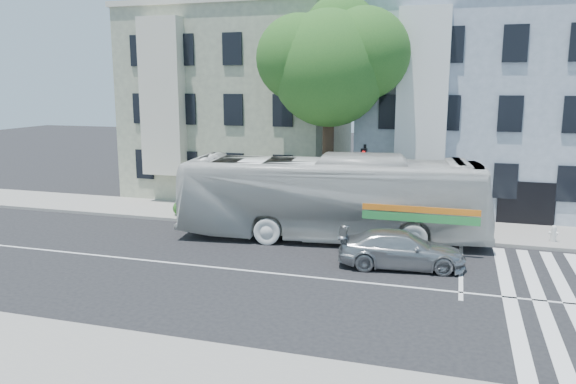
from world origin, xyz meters
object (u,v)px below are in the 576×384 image
at_px(sedan, 401,249).
at_px(traffic_signal, 364,175).
at_px(bus, 331,197).
at_px(fire_hydrant, 553,233).

height_order(sedan, traffic_signal, traffic_signal).
bearing_deg(bus, traffic_signal, -34.05).
xyz_separation_m(traffic_signal, fire_hydrant, (8.25, -0.33, -2.08)).
height_order(bus, sedan, bus).
bearing_deg(bus, fire_hydrant, -86.26).
bearing_deg(bus, sedan, -139.44).
bearing_deg(traffic_signal, bus, -111.33).
relative_size(bus, sedan, 2.85).
relative_size(bus, fire_hydrant, 18.93).
height_order(bus, traffic_signal, traffic_signal).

